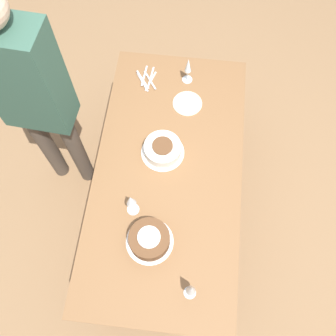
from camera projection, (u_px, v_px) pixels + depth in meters
The scene contains 10 objects.
ground_plane at pixel (168, 210), 2.92m from camera, with size 12.00×12.00×0.00m, color #8E6B47.
dining_table at pixel (168, 178), 2.34m from camera, with size 1.77×0.89×0.74m.
cake_center_white at pixel (163, 149), 2.26m from camera, with size 0.27×0.27×0.09m.
cake_front_chocolate at pixel (149, 239), 2.03m from camera, with size 0.26×0.26×0.11m.
wine_glass_near at pixel (131, 201), 2.02m from camera, with size 0.07×0.07×0.20m.
wine_glass_far at pixel (191, 289), 1.83m from camera, with size 0.07×0.07×0.22m.
wine_glass_extra at pixel (188, 67), 2.41m from camera, with size 0.07×0.07×0.21m.
dessert_plate_left at pixel (187, 103), 2.45m from camera, with size 0.19×0.19×0.01m.
fork_pile at pixel (147, 79), 2.52m from camera, with size 0.21×0.16×0.02m.
person_cutting at pixel (32, 94), 2.08m from camera, with size 0.25×0.41×1.76m.
Camera 1 is at (0.91, 0.11, 2.79)m, focal length 40.00 mm.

